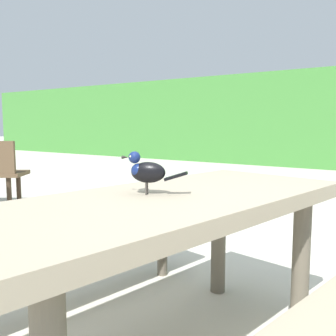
# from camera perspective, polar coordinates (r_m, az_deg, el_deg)

# --- Properties ---
(picnic_table_foreground) EXTENTS (1.96, 1.98, 0.74)m
(picnic_table_foreground) POSITION_cam_1_polar(r_m,az_deg,el_deg) (1.64, 0.24, -10.52)
(picnic_table_foreground) COLOR gray
(picnic_table_foreground) RESTS_ON ground
(bird_grackle) EXTENTS (0.27, 0.15, 0.18)m
(bird_grackle) POSITION_cam_1_polar(r_m,az_deg,el_deg) (1.61, -3.38, -0.40)
(bird_grackle) COLOR black
(bird_grackle) RESTS_ON picnic_table_foreground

